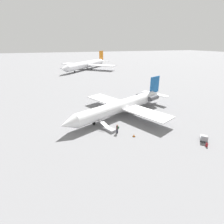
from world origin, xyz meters
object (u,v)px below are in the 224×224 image
boarding_stairs (109,129)px  airplane_main (124,105)px  passenger (117,128)px  suitcase (207,145)px  airplane_taxiing_distant (87,64)px  luggage_cart (204,138)px

boarding_stairs → airplane_main: bearing=-64.6°
boarding_stairs → passenger: boarding_stairs is taller
passenger → suitcase: 15.06m
airplane_taxiing_distant → boarding_stairs: size_ratio=9.40×
luggage_cart → suitcase: (1.09, 1.64, -0.13)m
airplane_main → luggage_cart: bearing=93.4°
airplane_main → airplane_taxiing_distant: 76.50m
boarding_stairs → luggage_cart: bearing=-146.2°
passenger → luggage_cart: (-12.93, 7.63, -0.54)m
airplane_taxiing_distant → suitcase: bearing=43.3°
boarding_stairs → airplane_taxiing_distant: bearing=-33.1°
luggage_cart → suitcase: 1.98m
airplane_taxiing_distant → luggage_cart: airplane_taxiing_distant is taller
airplane_main → boarding_stairs: (6.05, 6.85, -1.80)m
luggage_cart → suitcase: luggage_cart is taller
airplane_taxiing_distant → suitcase: airplane_taxiing_distant is taller
boarding_stairs → luggage_cart: (-13.99, 9.11, 0.08)m
airplane_main → airplane_taxiing_distant: size_ratio=0.77×
airplane_main → suitcase: 18.98m
airplane_main → boarding_stairs: 9.31m
suitcase → luggage_cart: bearing=-123.5°
passenger → luggage_cart: size_ratio=0.74×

